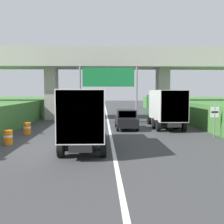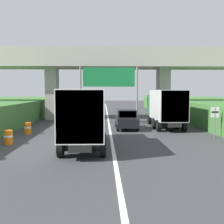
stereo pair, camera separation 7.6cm
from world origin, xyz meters
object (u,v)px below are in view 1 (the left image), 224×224
(speed_limit_sign, at_px, (215,117))
(truck_white, at_px, (85,115))
(truck_green, at_px, (165,107))
(construction_barrel_4, at_px, (27,128))
(overhead_highway_sign, at_px, (108,81))
(construction_barrel_3, at_px, (8,137))
(car_black, at_px, (126,119))

(speed_limit_sign, bearing_deg, truck_white, -160.34)
(speed_limit_sign, height_order, truck_white, truck_white)
(truck_green, relative_size, construction_barrel_4, 8.11)
(construction_barrel_4, bearing_deg, speed_limit_sign, -8.81)
(overhead_highway_sign, height_order, construction_barrel_3, overhead_highway_sign)
(speed_limit_sign, bearing_deg, construction_barrel_3, -171.73)
(speed_limit_sign, height_order, car_black, speed_limit_sign)
(overhead_highway_sign, relative_size, truck_green, 0.81)
(speed_limit_sign, bearing_deg, overhead_highway_sign, 131.11)
(speed_limit_sign, relative_size, car_black, 0.54)
(speed_limit_sign, distance_m, construction_barrel_4, 14.07)
(truck_green, height_order, truck_white, same)
(car_black, bearing_deg, truck_green, 13.15)
(car_black, bearing_deg, construction_barrel_3, -140.10)
(overhead_highway_sign, relative_size, construction_barrel_4, 6.53)
(speed_limit_sign, bearing_deg, car_black, 141.72)
(construction_barrel_3, bearing_deg, construction_barrel_4, 89.12)
(speed_limit_sign, xyz_separation_m, construction_barrel_4, (-13.87, 2.15, -1.02))
(construction_barrel_3, xyz_separation_m, construction_barrel_4, (0.06, 4.17, 0.00))
(construction_barrel_4, bearing_deg, truck_green, 16.24)
(overhead_highway_sign, distance_m, car_black, 5.36)
(truck_green, relative_size, construction_barrel_3, 8.11)
(overhead_highway_sign, height_order, speed_limit_sign, overhead_highway_sign)
(overhead_highway_sign, height_order, truck_white, overhead_highway_sign)
(speed_limit_sign, relative_size, construction_barrel_4, 2.48)
(speed_limit_sign, height_order, truck_green, truck_green)
(speed_limit_sign, bearing_deg, truck_green, 112.72)
(overhead_highway_sign, bearing_deg, speed_limit_sign, -48.89)
(truck_white, height_order, construction_barrel_4, truck_white)
(overhead_highway_sign, relative_size, construction_barrel_3, 6.53)
(truck_white, bearing_deg, truck_green, 52.40)
(overhead_highway_sign, xyz_separation_m, car_black, (1.48, -3.81, -3.47))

